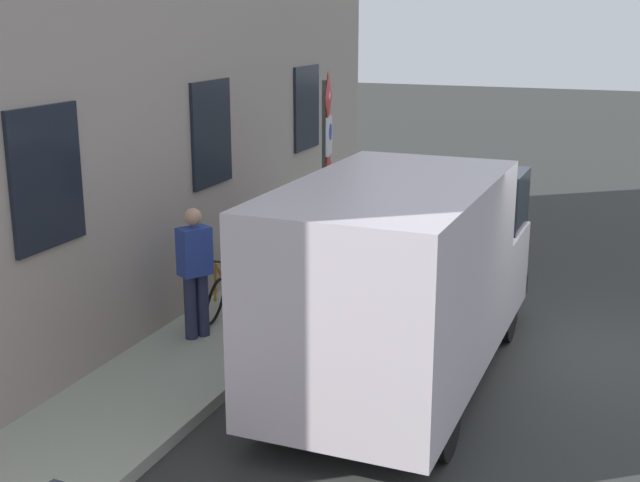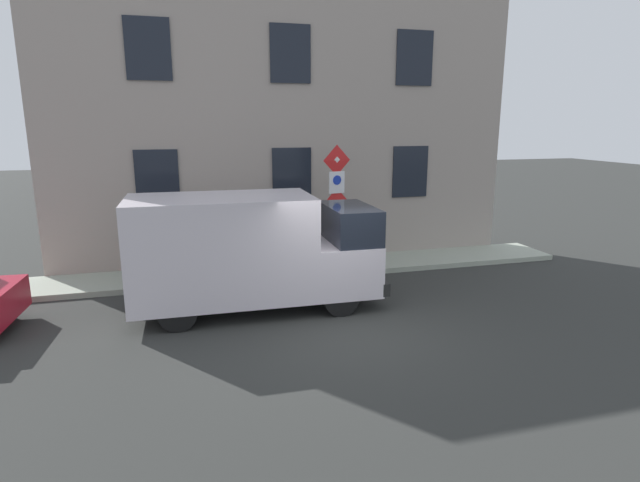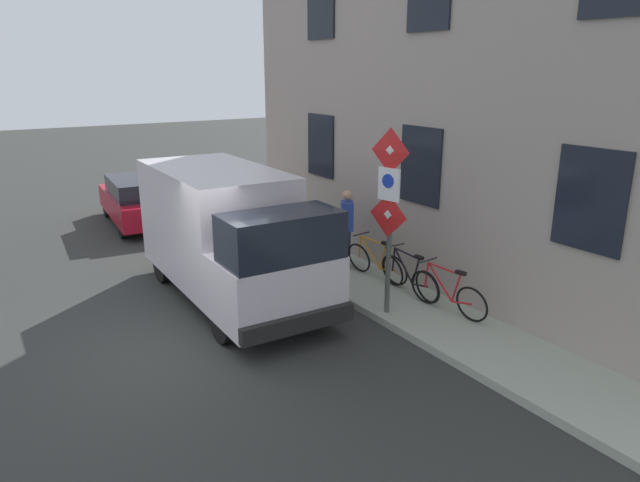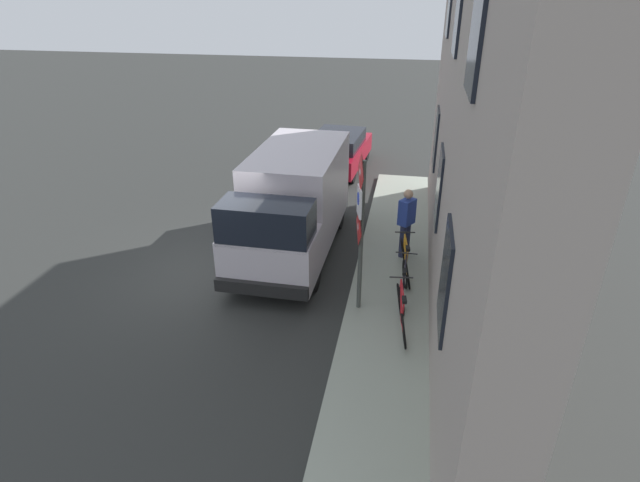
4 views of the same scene
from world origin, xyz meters
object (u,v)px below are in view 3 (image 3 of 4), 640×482
Objects in this scene: delivery_van at (228,232)px; pedestrian at (347,226)px; bicycle_orange at (376,262)px; bicycle_red at (447,293)px; sign_post_stacked at (389,201)px; bicycle_black at (409,276)px; parked_hatchback at (141,199)px.

pedestrian is at bearing 90.23° from delivery_van.
bicycle_red is at bearing 172.61° from bicycle_orange.
bicycle_red is at bearing -32.52° from sign_post_stacked.
bicycle_red is 1.00× the size of pedestrian.
delivery_van is 3.13× the size of bicycle_red.
pedestrian is at bearing -5.93° from bicycle_red.
delivery_van is 3.13m from bicycle_orange.
pedestrian is at bearing 2.72° from bicycle_black.
delivery_van is at bearing 127.21° from sign_post_stacked.
bicycle_black is at bearing -57.34° from pedestrian.
parked_hatchback is at bearing 142.88° from pedestrian.
pedestrian reaches higher than bicycle_black.
parked_hatchback is at bearing 12.14° from bicycle_orange.
parked_hatchback is 2.40× the size of bicycle_orange.
sign_post_stacked reaches higher than bicycle_black.
sign_post_stacked is at bearing -78.47° from pedestrian.
sign_post_stacked is 0.77× the size of parked_hatchback.
parked_hatchback is (-1.76, 9.05, -1.47)m from sign_post_stacked.
pedestrian is (0.88, 2.47, -1.13)m from sign_post_stacked.
parked_hatchback is 2.40× the size of pedestrian.
delivery_van reaches higher than parked_hatchback.
parked_hatchback is 2.40× the size of bicycle_red.
sign_post_stacked is at bearing 50.51° from bicycle_red.
pedestrian is (2.78, -0.04, -0.26)m from delivery_van.
bicycle_red and bicycle_black have the same top height.
delivery_van is 3.60m from bicycle_black.
bicycle_red is (2.69, -9.65, -0.22)m from parked_hatchback.
delivery_van is at bearing -149.70° from pedestrian.
delivery_van reaches higher than bicycle_black.
bicycle_black is at bearing -158.29° from parked_hatchback.
bicycle_red and bicycle_orange have the same top height.
delivery_van is 1.30× the size of parked_hatchback.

